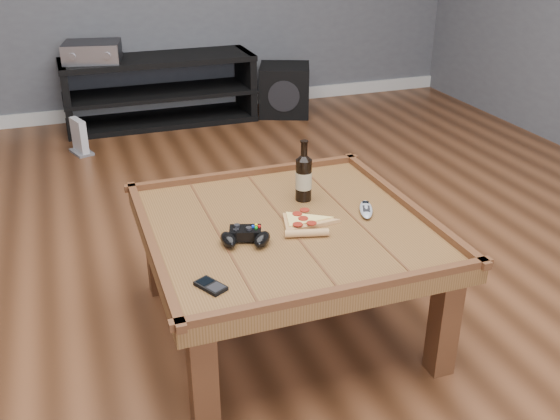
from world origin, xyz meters
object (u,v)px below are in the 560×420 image
object	(u,v)px
av_receiver	(92,52)
game_controller	(245,236)
coffee_table	(286,238)
beer_bottle	(304,176)
pizza_slice	(304,223)
smartphone	(211,286)
remote_control	(366,209)
subwoofer	(284,90)
media_console	(160,91)
game_console	(80,138)

from	to	relation	value
av_receiver	game_controller	bearing A→B (deg)	-73.17
coffee_table	game_controller	xyz separation A→B (m)	(-0.18, -0.09, 0.08)
beer_bottle	av_receiver	size ratio (longest dim) A/B	0.55
coffee_table	beer_bottle	world-z (taller)	beer_bottle
pizza_slice	smartphone	distance (m)	0.50
pizza_slice	av_receiver	distance (m)	2.82
beer_bottle	remote_control	bearing A→B (deg)	-45.53
remote_control	subwoofer	distance (m)	2.76
coffee_table	pizza_slice	size ratio (longest dim) A/B	3.36
media_console	game_console	xyz separation A→B (m)	(-0.63, -0.49, -0.14)
coffee_table	pizza_slice	distance (m)	0.09
pizza_slice	smartphone	world-z (taller)	pizza_slice
coffee_table	av_receiver	xyz separation A→B (m)	(-0.45, 2.75, 0.18)
game_console	coffee_table	bearing A→B (deg)	-93.49
smartphone	remote_control	size ratio (longest dim) A/B	0.70
smartphone	game_console	xyz separation A→B (m)	(-0.27, 2.58, -0.35)
media_console	beer_bottle	world-z (taller)	beer_bottle
subwoofer	game_console	distance (m)	1.64
media_console	av_receiver	xyz separation A→B (m)	(-0.45, -0.00, 0.32)
coffee_table	remote_control	distance (m)	0.32
remote_control	smartphone	bearing A→B (deg)	-131.74
coffee_table	av_receiver	bearing A→B (deg)	99.33
beer_bottle	pizza_slice	size ratio (longest dim) A/B	0.79
pizza_slice	smartphone	xyz separation A→B (m)	(-0.41, -0.29, -0.00)
remote_control	media_console	bearing A→B (deg)	120.02
game_console	subwoofer	bearing A→B (deg)	-5.01
av_receiver	subwoofer	size ratio (longest dim) A/B	0.89
media_console	remote_control	world-z (taller)	media_console
coffee_table	remote_control	bearing A→B (deg)	-1.70
beer_bottle	game_console	world-z (taller)	beer_bottle
smartphone	remote_control	bearing A→B (deg)	-3.47
remote_control	game_console	distance (m)	2.48
media_console	pizza_slice	bearing A→B (deg)	-88.89
pizza_slice	subwoofer	size ratio (longest dim) A/B	0.62
coffee_table	subwoofer	distance (m)	2.83
coffee_table	pizza_slice	world-z (taller)	pizza_slice
av_receiver	game_console	bearing A→B (deg)	-98.72
smartphone	subwoofer	world-z (taller)	smartphone
smartphone	av_receiver	distance (m)	3.07
pizza_slice	game_console	bearing A→B (deg)	121.08
media_console	beer_bottle	size ratio (longest dim) A/B	5.78
remote_control	game_console	world-z (taller)	remote_control
coffee_table	subwoofer	xyz separation A→B (m)	(0.96, 2.66, -0.20)
coffee_table	game_console	world-z (taller)	coffee_table
game_controller	subwoofer	bearing A→B (deg)	85.32
subwoofer	pizza_slice	bearing A→B (deg)	-87.15
smartphone	pizza_slice	bearing A→B (deg)	6.63
media_console	smartphone	world-z (taller)	media_console
beer_bottle	game_console	size ratio (longest dim) A/B	1.03
media_console	subwoofer	xyz separation A→B (m)	(0.96, -0.09, -0.06)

